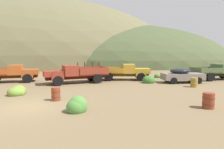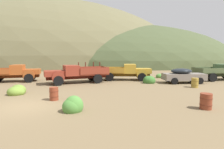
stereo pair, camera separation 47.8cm
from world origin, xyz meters
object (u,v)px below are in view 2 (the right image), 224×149
Objects in this scene: truck_oxide_orange at (17,73)px; truck_weathered_green at (223,72)px; truck_mustard at (129,72)px; oil_drum_foreground at (195,83)px; truck_rust_red at (73,74)px; oil_drum_by_truck at (54,94)px; oil_drum_spare at (206,101)px; car_primer_gray at (185,75)px.

truck_oxide_orange is 0.97× the size of truck_weathered_green.
truck_mustard is at bearing -8.87° from truck_oxide_orange.
truck_mustard reaches higher than oil_drum_foreground.
truck_rust_red is 7.82× the size of oil_drum_foreground.
truck_weathered_green is (17.53, 1.40, -0.03)m from truck_rust_red.
truck_oxide_orange is 6.77× the size of oil_drum_foreground.
oil_drum_by_truck is (-6.52, -9.53, -0.56)m from truck_mustard.
oil_drum_foreground is at bearing 18.98° from oil_drum_by_truck.
truck_weathered_green is 6.96× the size of oil_drum_foreground.
oil_drum_spare is (14.92, -11.61, -0.55)m from truck_oxide_orange.
truck_weathered_green is 7.73m from oil_drum_foreground.
oil_drum_spare is at bearing -133.72° from truck_weathered_green.
truck_weathered_green is (23.84, -0.14, 0.01)m from truck_oxide_orange.
oil_drum_by_truck is 9.18m from oil_drum_spare.
car_primer_gray is 5.25× the size of oil_drum_by_truck.
truck_mustard is 11.55m from oil_drum_by_truck.
oil_drum_foreground is (17.82, -4.97, -0.55)m from truck_oxide_orange.
oil_drum_spare is (-3.25, -9.41, -0.38)m from car_primer_gray.
oil_drum_foreground is at bearing -96.20° from car_primer_gray.
truck_oxide_orange is at bearing -32.30° from truck_rust_red.
truck_rust_red is at bearing 177.74° from car_primer_gray.
oil_drum_spare is (-8.91, -11.47, -0.56)m from truck_weathered_green.
oil_drum_spare is (8.79, -2.62, 0.00)m from oil_drum_by_truck.
oil_drum_by_truck is 0.99× the size of oil_drum_spare.
oil_drum_foreground is at bearing -26.87° from truck_oxide_orange.
truck_rust_red is 1.51× the size of car_primer_gray.
truck_rust_red is at bearing 88.64° from oil_drum_by_truck.
oil_drum_spare is at bearing -16.62° from oil_drum_by_truck.
truck_mustard is 7.58m from oil_drum_foreground.
truck_oxide_orange is 10.89m from oil_drum_by_truck.
truck_mustard is 6.17m from car_primer_gray.
truck_weathered_green is at bearing 3.37° from truck_mustard.
truck_weathered_green is (11.19, -0.68, 0.00)m from truck_mustard.
car_primer_gray is 5.22× the size of oil_drum_spare.
car_primer_gray reaches higher than oil_drum_by_truck.
truck_weathered_green is 7.03× the size of oil_drum_spare.
truck_oxide_orange reaches higher than car_primer_gray.
car_primer_gray is at bearing 82.89° from oil_drum_foreground.
car_primer_gray is 13.83m from oil_drum_by_truck.
truck_rust_red is 17.59m from truck_weathered_green.
truck_mustard is 12.37m from oil_drum_spare.
oil_drum_by_truck is (-17.71, -8.84, -0.56)m from truck_weathered_green.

